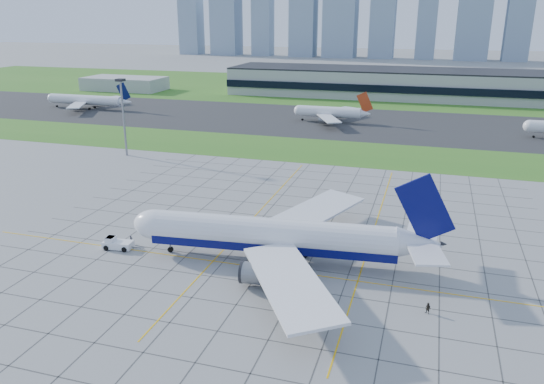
# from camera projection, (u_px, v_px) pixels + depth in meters

# --- Properties ---
(ground) EXTENTS (1400.00, 1400.00, 0.00)m
(ground) POSITION_uv_depth(u_px,v_px,m) (265.00, 263.00, 101.59)
(ground) COLOR #9A9A94
(ground) RESTS_ON ground
(grass_median) EXTENTS (700.00, 35.00, 0.04)m
(grass_median) POSITION_uv_depth(u_px,v_px,m) (344.00, 153.00, 183.23)
(grass_median) COLOR #357320
(grass_median) RESTS_ON ground
(asphalt_taxiway) EXTENTS (700.00, 75.00, 0.04)m
(asphalt_taxiway) POSITION_uv_depth(u_px,v_px,m) (365.00, 123.00, 233.12)
(asphalt_taxiway) COLOR #383838
(asphalt_taxiway) RESTS_ON ground
(grass_far) EXTENTS (700.00, 145.00, 0.04)m
(grass_far) POSITION_uv_depth(u_px,v_px,m) (388.00, 91.00, 332.92)
(grass_far) COLOR #357320
(grass_far) RESTS_ON ground
(apron_markings) EXTENTS (120.00, 130.00, 0.03)m
(apron_markings) POSITION_uv_depth(u_px,v_px,m) (283.00, 241.00, 111.53)
(apron_markings) COLOR #474744
(apron_markings) RESTS_ON ground
(terminal) EXTENTS (260.00, 43.00, 15.80)m
(terminal) POSITION_uv_depth(u_px,v_px,m) (457.00, 85.00, 296.59)
(terminal) COLOR #B7B7B2
(terminal) RESTS_ON ground
(service_block) EXTENTS (50.00, 25.00, 8.00)m
(service_block) POSITION_uv_depth(u_px,v_px,m) (125.00, 84.00, 334.98)
(service_block) COLOR #B7B7B2
(service_block) RESTS_ON ground
(light_mast) EXTENTS (2.50, 2.50, 25.60)m
(light_mast) POSITION_uv_depth(u_px,v_px,m) (123.00, 108.00, 174.73)
(light_mast) COLOR gray
(light_mast) RESTS_ON ground
(city_skyline) EXTENTS (523.00, 32.40, 160.00)m
(city_skyline) POSITION_uv_depth(u_px,v_px,m) (407.00, 1.00, 556.98)
(city_skyline) COLOR #8498AD
(city_skyline) RESTS_ON ground
(airliner) EXTENTS (61.33, 61.88, 19.31)m
(airliner) POSITION_uv_depth(u_px,v_px,m) (275.00, 236.00, 100.83)
(airliner) COLOR white
(airliner) RESTS_ON ground
(pushback_tug) EXTENTS (8.78, 3.54, 2.42)m
(pushback_tug) POSITION_uv_depth(u_px,v_px,m) (117.00, 244.00, 107.79)
(pushback_tug) COLOR white
(pushback_tug) RESTS_ON ground
(crew_near) EXTENTS (0.62, 0.76, 1.80)m
(crew_near) POSITION_uv_depth(u_px,v_px,m) (131.00, 240.00, 109.93)
(crew_near) COLOR black
(crew_near) RESTS_ON ground
(crew_far) EXTENTS (1.16, 1.08, 1.92)m
(crew_far) POSITION_uv_depth(u_px,v_px,m) (428.00, 308.00, 84.16)
(crew_far) COLOR black
(crew_far) RESTS_ON ground
(distant_jet_0) EXTENTS (46.03, 42.66, 14.08)m
(distant_jet_0) POSITION_uv_depth(u_px,v_px,m) (87.00, 100.00, 267.49)
(distant_jet_0) COLOR white
(distant_jet_0) RESTS_ON ground
(distant_jet_1) EXTENTS (32.79, 42.66, 14.08)m
(distant_jet_1) POSITION_uv_depth(u_px,v_px,m) (331.00, 112.00, 233.98)
(distant_jet_1) COLOR white
(distant_jet_1) RESTS_ON ground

